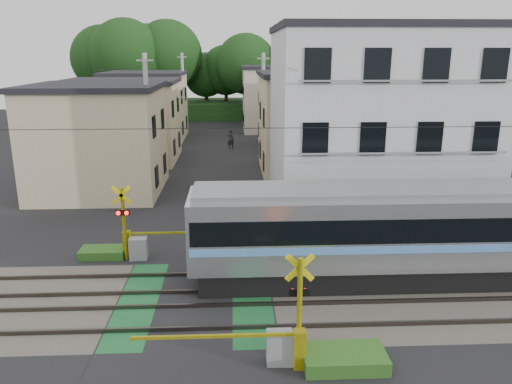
{
  "coord_description": "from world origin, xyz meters",
  "views": [
    {
      "loc": [
        1.33,
        -15.19,
        8.0
      ],
      "look_at": [
        2.27,
        5.0,
        2.34
      ],
      "focal_mm": 35.0,
      "sensor_mm": 36.0,
      "label": 1
    }
  ],
  "objects_px": {
    "apartment_block": "(376,122)",
    "pedestrian": "(231,139)",
    "crossing_signal_far": "(136,242)",
    "crossing_signal_near": "(283,340)"
  },
  "relations": [
    {
      "from": "apartment_block",
      "to": "pedestrian",
      "type": "height_order",
      "value": "apartment_block"
    },
    {
      "from": "crossing_signal_far",
      "to": "crossing_signal_near",
      "type": "bearing_deg",
      "value": -54.71
    },
    {
      "from": "crossing_signal_far",
      "to": "apartment_block",
      "type": "distance_m",
      "value": 13.14
    },
    {
      "from": "crossing_signal_far",
      "to": "apartment_block",
      "type": "relative_size",
      "value": 0.46
    },
    {
      "from": "apartment_block",
      "to": "pedestrian",
      "type": "xyz_separation_m",
      "value": [
        -7.36,
        17.92,
        -3.82
      ]
    },
    {
      "from": "crossing_signal_near",
      "to": "crossing_signal_far",
      "type": "height_order",
      "value": "same"
    },
    {
      "from": "pedestrian",
      "to": "crossing_signal_far",
      "type": "bearing_deg",
      "value": 93.99
    },
    {
      "from": "crossing_signal_near",
      "to": "apartment_block",
      "type": "xyz_separation_m",
      "value": [
        5.91,
        13.15,
        3.94
      ]
    },
    {
      "from": "crossing_signal_near",
      "to": "pedestrian",
      "type": "height_order",
      "value": "crossing_signal_near"
    },
    {
      "from": "crossing_signal_far",
      "to": "pedestrian",
      "type": "distance_m",
      "value": 24.05
    }
  ]
}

